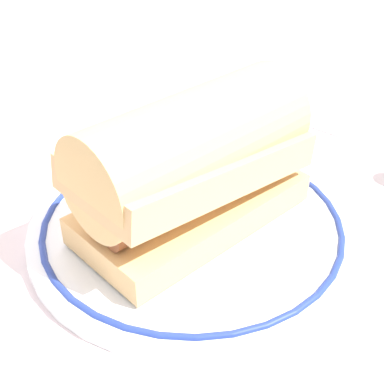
% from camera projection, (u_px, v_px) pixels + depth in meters
% --- Properties ---
extents(ground_plane, '(1.50, 1.50, 0.00)m').
position_uv_depth(ground_plane, '(209.00, 234.00, 0.49)').
color(ground_plane, beige).
extents(plate, '(0.29, 0.29, 0.01)m').
position_uv_depth(plate, '(192.00, 226.00, 0.49)').
color(plate, white).
rests_on(plate, ground_plane).
extents(sausage_sandwich, '(0.22, 0.13, 0.12)m').
position_uv_depth(sausage_sandwich, '(192.00, 163.00, 0.45)').
color(sausage_sandwich, '#E3B371').
rests_on(sausage_sandwich, plate).
extents(butter_knife, '(0.06, 0.15, 0.01)m').
position_uv_depth(butter_knife, '(277.00, 110.00, 0.69)').
color(butter_knife, silver).
rests_on(butter_knife, ground_plane).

